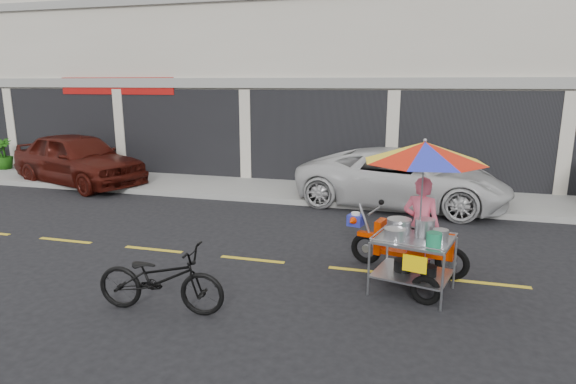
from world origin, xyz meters
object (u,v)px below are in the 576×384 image
(near_bicycle, at_px, (160,279))
(food_vendor_rig, at_px, (420,193))
(maroon_sedan, at_px, (78,159))
(white_pickup, at_px, (402,178))

(near_bicycle, distance_m, food_vendor_rig, 4.01)
(maroon_sedan, xyz_separation_m, food_vendor_rig, (10.18, -5.00, 0.66))
(maroon_sedan, bearing_deg, near_bicycle, -117.08)
(maroon_sedan, relative_size, white_pickup, 0.91)
(white_pickup, distance_m, near_bicycle, 7.52)
(maroon_sedan, height_order, white_pickup, maroon_sedan)
(maroon_sedan, distance_m, near_bicycle, 9.70)
(maroon_sedan, xyz_separation_m, white_pickup, (9.74, 0.00, -0.08))
(maroon_sedan, height_order, near_bicycle, maroon_sedan)
(white_pickup, distance_m, food_vendor_rig, 5.08)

